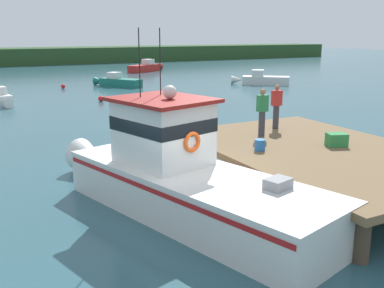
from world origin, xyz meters
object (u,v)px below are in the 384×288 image
object	(u,v)px
moored_boat_near_channel	(118,82)
deckhand_further_back	(262,111)
crate_stack_near_edge	(204,131)
moored_boat_mid_harbor	(146,67)
deckhand_by_the_boat	(276,106)
moored_boat_far_left	(262,80)
bait_bucket	(260,145)
main_fishing_boat	(179,175)
crate_single_far	(337,140)
mooring_buoy_outer	(63,86)
mooring_buoy_inshore	(101,99)

from	to	relation	value
moored_boat_near_channel	deckhand_further_back	bearing A→B (deg)	-97.64
crate_stack_near_edge	moored_boat_mid_harbor	size ratio (longest dim) A/B	0.11
deckhand_by_the_boat	moored_boat_far_left	size ratio (longest dim) A/B	0.34
bait_bucket	deckhand_further_back	size ratio (longest dim) A/B	0.21
main_fishing_boat	moored_boat_near_channel	size ratio (longest dim) A/B	2.14
deckhand_by_the_boat	deckhand_further_back	size ratio (longest dim) A/B	1.00
crate_single_far	moored_boat_mid_harbor	xyz separation A→B (m)	(10.41, 41.74, -0.89)
main_fishing_boat	mooring_buoy_outer	xyz separation A→B (m)	(3.08, 28.95, -0.82)
main_fishing_boat	mooring_buoy_inshore	xyz separation A→B (m)	(3.80, 20.13, -0.81)
moored_boat_near_channel	moored_boat_far_left	distance (m)	13.12
moored_boat_far_left	mooring_buoy_inshore	bearing A→B (deg)	-168.69
crate_single_far	moored_boat_far_left	distance (m)	27.62
crate_single_far	mooring_buoy_outer	size ratio (longest dim) A/B	1.58
crate_single_far	moored_boat_far_left	size ratio (longest dim) A/B	0.13
main_fishing_boat	bait_bucket	size ratio (longest dim) A/B	29.20
main_fishing_boat	moored_boat_mid_harbor	xyz separation A→B (m)	(15.85, 41.58, -0.50)
crate_single_far	crate_stack_near_edge	bearing A→B (deg)	133.05
crate_single_far	crate_stack_near_edge	distance (m)	4.39
crate_stack_near_edge	moored_boat_near_channel	xyz separation A→B (m)	(5.22, 25.06, -0.95)
main_fishing_boat	mooring_buoy_inshore	world-z (taller)	main_fishing_boat
bait_bucket	mooring_buoy_outer	xyz separation A→B (m)	(0.10, 28.45, -1.18)
crate_stack_near_edge	bait_bucket	bearing A→B (deg)	-78.21
crate_stack_near_edge	deckhand_by_the_boat	size ratio (longest dim) A/B	0.37
moored_boat_far_left	moored_boat_near_channel	bearing A→B (deg)	158.75
mooring_buoy_inshore	crate_stack_near_edge	bearing A→B (deg)	-94.51
moored_boat_far_left	moored_boat_mid_harbor	bearing A→B (deg)	102.53
main_fishing_boat	moored_boat_far_left	distance (m)	30.68
bait_bucket	mooring_buoy_inshore	distance (m)	19.67
crate_single_far	deckhand_by_the_boat	size ratio (longest dim) A/B	0.37
crate_single_far	moored_boat_near_channel	xyz separation A→B (m)	(2.23, 28.27, -0.97)
deckhand_by_the_boat	moored_boat_mid_harbor	distance (m)	40.17
deckhand_by_the_boat	moored_boat_mid_harbor	world-z (taller)	deckhand_by_the_boat
moored_boat_near_channel	moored_boat_far_left	size ratio (longest dim) A/B	0.97
deckhand_by_the_boat	mooring_buoy_inshore	size ratio (longest dim) A/B	4.11
bait_bucket	moored_boat_near_channel	size ratio (longest dim) A/B	0.07
bait_bucket	deckhand_further_back	xyz separation A→B (m)	(1.20, 1.55, 0.69)
deckhand_further_back	moored_boat_mid_harbor	distance (m)	41.24
moored_boat_far_left	mooring_buoy_outer	world-z (taller)	moored_boat_far_left
bait_bucket	moored_boat_near_channel	distance (m)	28.01
bait_bucket	deckhand_by_the_boat	distance (m)	3.42
crate_stack_near_edge	deckhand_by_the_boat	bearing A→B (deg)	-4.12
moored_boat_near_channel	mooring_buoy_outer	distance (m)	4.68
main_fishing_boat	bait_bucket	distance (m)	3.04
bait_bucket	mooring_buoy_inshore	xyz separation A→B (m)	(0.82, 19.62, -1.17)
main_fishing_boat	mooring_buoy_inshore	size ratio (longest dim) A/B	25.02
main_fishing_boat	crate_single_far	distance (m)	5.46
main_fishing_boat	mooring_buoy_outer	size ratio (longest dim) A/B	26.20
crate_single_far	mooring_buoy_inshore	world-z (taller)	crate_single_far
moored_boat_far_left	mooring_buoy_outer	size ratio (longest dim) A/B	12.59
main_fishing_boat	moored_boat_mid_harbor	world-z (taller)	main_fishing_boat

